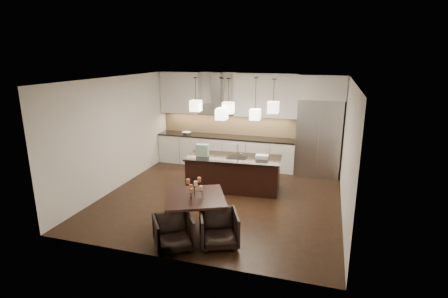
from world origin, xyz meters
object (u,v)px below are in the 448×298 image
(refrigerator, at_px, (319,138))
(armchair_right, at_px, (219,229))
(dining_table, at_px, (195,212))
(armchair_left, at_px, (173,233))
(island_body, at_px, (234,174))

(refrigerator, distance_m, armchair_right, 4.76)
(dining_table, bearing_deg, armchair_left, -121.92)
(island_body, distance_m, armchair_left, 3.05)
(dining_table, distance_m, armchair_left, 0.80)
(dining_table, relative_size, armchair_right, 1.65)
(refrigerator, distance_m, armchair_left, 5.35)
(island_body, height_order, armchair_right, island_body)
(island_body, relative_size, armchair_left, 3.43)
(refrigerator, bearing_deg, dining_table, -118.16)
(refrigerator, relative_size, island_body, 0.95)
(dining_table, relative_size, armchair_left, 1.71)
(island_body, bearing_deg, armchair_right, -84.63)
(island_body, xyz_separation_m, dining_table, (-0.17, -2.25, -0.06))
(armchair_right, bearing_deg, island_body, 76.17)
(refrigerator, xyz_separation_m, island_body, (-1.98, -1.75, -0.68))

